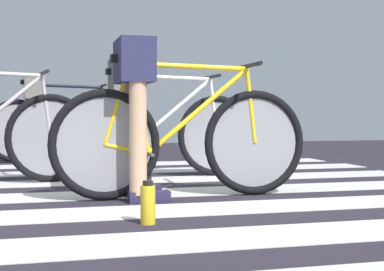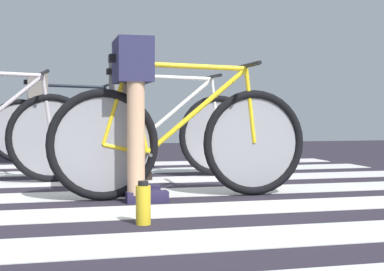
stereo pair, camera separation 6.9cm
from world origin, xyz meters
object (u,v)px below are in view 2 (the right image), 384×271
object	(u,v)px
cyclist_4_of_4	(38,105)
bicycle_4_of_4	(66,128)
water_bottle	(143,204)
cyclist_3_of_4	(125,101)
bicycle_3_of_4	(161,133)
cyclist_1_of_4	(133,96)
bicycle_1_of_4	(180,140)

from	to	relation	value
cyclist_4_of_4	bicycle_4_of_4	bearing A→B (deg)	0.00
cyclist_4_of_4	water_bottle	size ratio (longest dim) A/B	4.55
bicycle_4_of_4	cyclist_3_of_4	bearing A→B (deg)	-79.79
bicycle_3_of_4	cyclist_3_of_4	xyz separation A→B (m)	(-0.31, -0.00, 0.27)
cyclist_1_of_4	bicycle_3_of_4	bearing A→B (deg)	70.93
bicycle_1_of_4	cyclist_4_of_4	bearing A→B (deg)	107.27
bicycle_1_of_4	cyclist_1_of_4	xyz separation A→B (m)	(-0.31, -0.00, 0.28)
bicycle_1_of_4	cyclist_3_of_4	distance (m)	1.24
cyclist_4_of_4	water_bottle	world-z (taller)	cyclist_4_of_4
bicycle_3_of_4	water_bottle	bearing A→B (deg)	-103.98
cyclist_1_of_4	water_bottle	size ratio (longest dim) A/B	4.70
bicycle_4_of_4	bicycle_1_of_4	bearing A→B (deg)	-80.92
bicycle_3_of_4	cyclist_3_of_4	world-z (taller)	cyclist_3_of_4
bicycle_3_of_4	water_bottle	world-z (taller)	bicycle_3_of_4
bicycle_3_of_4	cyclist_3_of_4	size ratio (longest dim) A/B	1.71
cyclist_1_of_4	cyclist_4_of_4	xyz separation A→B (m)	(-0.66, 3.08, -0.02)
bicycle_1_of_4	water_bottle	xyz separation A→B (m)	(-0.38, -0.84, -0.28)
cyclist_1_of_4	bicycle_4_of_4	bearing A→B (deg)	96.21
bicycle_4_of_4	water_bottle	bearing A→B (deg)	-88.90
water_bottle	bicycle_3_of_4	bearing A→B (deg)	76.75
bicycle_3_of_4	cyclist_4_of_4	bearing A→B (deg)	118.69
cyclist_1_of_4	water_bottle	world-z (taller)	cyclist_1_of_4
bicycle_4_of_4	cyclist_4_of_4	distance (m)	0.41
bicycle_3_of_4	cyclist_4_of_4	world-z (taller)	cyclist_4_of_4
bicycle_3_of_4	water_bottle	distance (m)	2.11
bicycle_1_of_4	cyclist_1_of_4	size ratio (longest dim) A/B	1.68
cyclist_1_of_4	bicycle_3_of_4	xyz separation A→B (m)	(0.41, 1.19, -0.28)
bicycle_3_of_4	cyclist_4_of_4	distance (m)	2.18
bicycle_1_of_4	bicycle_4_of_4	size ratio (longest dim) A/B	1.00
bicycle_1_of_4	bicycle_3_of_4	distance (m)	1.20
cyclist_3_of_4	water_bottle	bearing A→B (deg)	-95.48
bicycle_3_of_4	bicycle_4_of_4	bearing A→B (deg)	110.89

